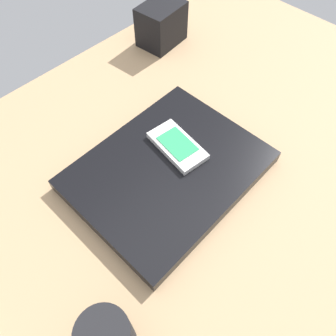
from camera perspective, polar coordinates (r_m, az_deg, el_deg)
The scene contains 4 objects.
desk_surface at distance 58.82cm, azimuth 2.54°, elevation -2.08°, with size 120.00×80.00×3.00cm, color tan.
laptop_closed at distance 56.56cm, azimuth -0.00°, elevation -0.43°, with size 31.34×24.42×2.50cm, color black.
cell_phone_on_laptop at distance 57.44cm, azimuth 1.62°, elevation 3.88°, with size 6.92×11.21×1.23cm.
desk_organizer at distance 82.26cm, azimuth -1.16°, elevation 23.53°, with size 10.13×7.65×9.02cm, color black.
Camera 1 is at (24.33, 20.08, 51.15)cm, focal length 35.33 mm.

